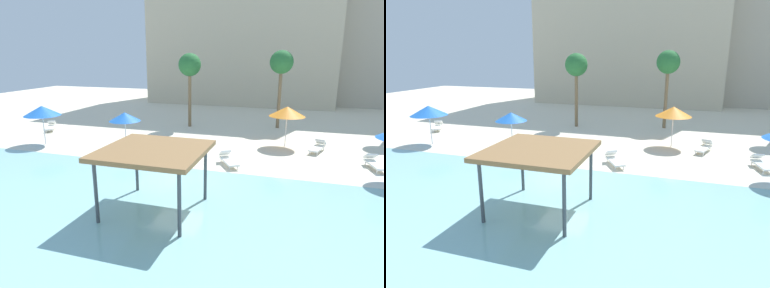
% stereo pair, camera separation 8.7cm
% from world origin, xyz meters
% --- Properties ---
extents(ground_plane, '(80.00, 80.00, 0.00)m').
position_xyz_m(ground_plane, '(0.00, 0.00, 0.00)').
color(ground_plane, beige).
extents(lagoon_water, '(44.00, 13.50, 0.04)m').
position_xyz_m(lagoon_water, '(0.00, -5.25, 0.02)').
color(lagoon_water, '#8CC6CC').
rests_on(lagoon_water, ground).
extents(shade_pavilion, '(3.95, 3.95, 2.63)m').
position_xyz_m(shade_pavilion, '(0.43, -3.74, 2.46)').
color(shade_pavilion, '#42474C').
rests_on(shade_pavilion, ground).
extents(beach_umbrella_orange_0, '(2.40, 2.40, 2.74)m').
position_xyz_m(beach_umbrella_orange_0, '(4.90, 7.99, 2.41)').
color(beach_umbrella_orange_0, silver).
rests_on(beach_umbrella_orange_0, ground).
extents(beach_umbrella_blue_2, '(2.05, 2.05, 2.48)m').
position_xyz_m(beach_umbrella_blue_2, '(-5.09, 3.96, 2.19)').
color(beach_umbrella_blue_2, silver).
rests_on(beach_umbrella_blue_2, ground).
extents(beach_umbrella_blue_3, '(2.45, 2.45, 2.71)m').
position_xyz_m(beach_umbrella_blue_3, '(-11.12, 3.38, 2.37)').
color(beach_umbrella_blue_3, silver).
rests_on(beach_umbrella_blue_3, ground).
extents(lounge_chair_0, '(1.51, 1.93, 0.74)m').
position_xyz_m(lounge_chair_0, '(-13.80, 7.16, 0.33)').
color(lounge_chair_0, white).
rests_on(lounge_chair_0, ground).
extents(lounge_chair_1, '(1.17, 1.99, 0.74)m').
position_xyz_m(lounge_chair_1, '(6.98, 7.23, 0.33)').
color(lounge_chair_1, white).
rests_on(lounge_chair_1, ground).
extents(lounge_chair_2, '(1.02, 1.98, 0.74)m').
position_xyz_m(lounge_chair_2, '(9.85, 4.75, 0.33)').
color(lounge_chair_2, white).
rests_on(lounge_chair_2, ground).
extents(lounge_chair_3, '(1.50, 1.93, 0.74)m').
position_xyz_m(lounge_chair_3, '(2.02, 2.87, 0.33)').
color(lounge_chair_3, white).
rests_on(lounge_chair_3, ground).
extents(palm_tree_0, '(1.90, 1.90, 6.43)m').
position_xyz_m(palm_tree_0, '(3.98, 13.89, 5.32)').
color(palm_tree_0, brown).
rests_on(palm_tree_0, ground).
extents(palm_tree_2, '(1.90, 1.90, 6.20)m').
position_xyz_m(palm_tree_2, '(-3.34, 12.13, 5.10)').
color(palm_tree_2, brown).
rests_on(palm_tree_2, ground).
extents(hotel_block_0, '(22.45, 11.75, 21.84)m').
position_xyz_m(hotel_block_0, '(-1.81, 30.15, 10.92)').
color(hotel_block_0, beige).
rests_on(hotel_block_0, ground).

